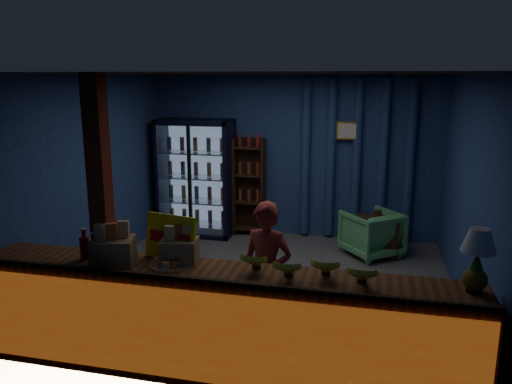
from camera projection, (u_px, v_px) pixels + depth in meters
ground at (264, 286)px, 6.26m from camera, size 4.60×4.60×0.00m
room_walls at (265, 163)px, 5.91m from camera, size 4.60×4.60×4.60m
counter at (218, 322)px, 4.34m from camera, size 4.40×0.57×0.99m
support_post at (103, 223)px, 4.40m from camera, size 0.16×0.16×2.60m
beverage_cooler at (198, 178)px, 8.21m from camera, size 1.20×0.62×1.90m
bottle_shelf at (250, 187)px, 8.19m from camera, size 0.50×0.28×1.60m
curtain_folds at (357, 160)px, 7.77m from camera, size 1.74×0.14×2.50m
framed_picture at (348, 131)px, 7.66m from camera, size 0.36×0.04×0.28m
shopkeeper at (266, 274)px, 4.80m from camera, size 0.57×0.43×1.42m
green_chair at (372, 233)px, 7.27m from camera, size 1.01×1.02×0.67m
side_table at (376, 236)px, 7.31m from camera, size 0.62×0.45×0.67m
yellow_sign at (170, 237)px, 4.49m from camera, size 0.52×0.21×0.41m
soda_bottles at (90, 249)px, 4.44m from camera, size 0.24×0.17×0.29m
snack_box_left at (113, 249)px, 4.38m from camera, size 0.42×0.38×0.38m
snack_box_centre at (180, 248)px, 4.45m from camera, size 0.35×0.31×0.33m
pastry_tray at (171, 263)px, 4.37m from camera, size 0.40×0.40×0.07m
banana_bunches at (307, 267)px, 4.08m from camera, size 1.16×0.32×0.19m
table_lamp at (479, 243)px, 3.74m from camera, size 0.26×0.26×0.51m
pineapple at (475, 276)px, 3.80m from camera, size 0.18×0.18×0.32m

